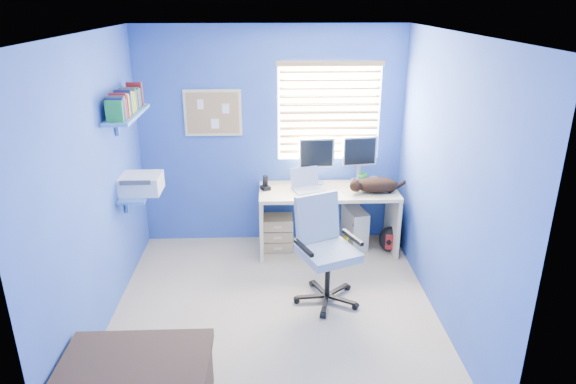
{
  "coord_description": "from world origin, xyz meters",
  "views": [
    {
      "loc": [
        -0.04,
        -4.09,
        2.76
      ],
      "look_at": [
        0.15,
        0.65,
        0.95
      ],
      "focal_mm": 32.0,
      "sensor_mm": 36.0,
      "label": 1
    }
  ],
  "objects_px": {
    "cat": "(377,185)",
    "office_chair": "(325,263)",
    "laptop": "(308,181)",
    "desk": "(327,220)",
    "tower_pc": "(355,227)"
  },
  "relations": [
    {
      "from": "cat",
      "to": "tower_pc",
      "type": "height_order",
      "value": "cat"
    },
    {
      "from": "cat",
      "to": "laptop",
      "type": "bearing_deg",
      "value": 161.08
    },
    {
      "from": "desk",
      "to": "cat",
      "type": "relative_size",
      "value": 3.28
    },
    {
      "from": "office_chair",
      "to": "tower_pc",
      "type": "bearing_deg",
      "value": 67.4
    },
    {
      "from": "cat",
      "to": "tower_pc",
      "type": "bearing_deg",
      "value": 119.42
    },
    {
      "from": "tower_pc",
      "to": "desk",
      "type": "bearing_deg",
      "value": -173.59
    },
    {
      "from": "desk",
      "to": "laptop",
      "type": "xyz_separation_m",
      "value": [
        -0.23,
        -0.01,
        0.48
      ]
    },
    {
      "from": "desk",
      "to": "office_chair",
      "type": "relative_size",
      "value": 1.51
    },
    {
      "from": "desk",
      "to": "laptop",
      "type": "distance_m",
      "value": 0.53
    },
    {
      "from": "laptop",
      "to": "cat",
      "type": "relative_size",
      "value": 0.7
    },
    {
      "from": "cat",
      "to": "office_chair",
      "type": "bearing_deg",
      "value": -137.5
    },
    {
      "from": "laptop",
      "to": "tower_pc",
      "type": "height_order",
      "value": "laptop"
    },
    {
      "from": "desk",
      "to": "office_chair",
      "type": "distance_m",
      "value": 1.05
    },
    {
      "from": "desk",
      "to": "tower_pc",
      "type": "height_order",
      "value": "desk"
    },
    {
      "from": "cat",
      "to": "office_chair",
      "type": "relative_size",
      "value": 0.46
    }
  ]
}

